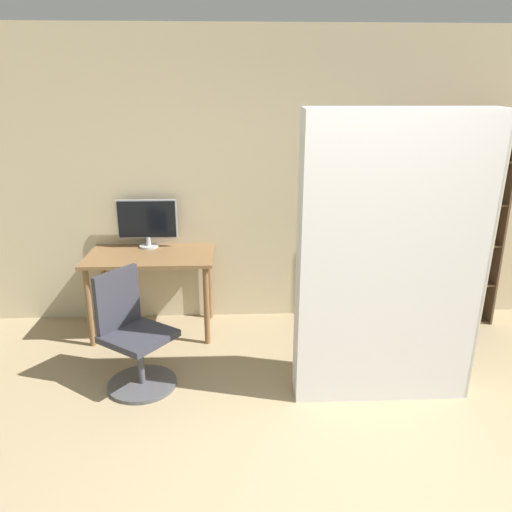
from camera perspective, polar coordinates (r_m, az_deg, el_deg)
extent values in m
cube|color=#C6B793|center=(4.75, 6.04, 8.63)|extent=(8.00, 0.06, 2.70)
cube|color=brown|center=(4.56, -11.99, 0.00)|extent=(1.13, 0.66, 0.03)
cylinder|color=brown|center=(4.56, -18.52, -5.62)|extent=(0.05, 0.05, 0.72)
cylinder|color=brown|center=(4.39, -5.67, -5.67)|extent=(0.05, 0.05, 0.72)
cylinder|color=brown|center=(5.04, -16.92, -3.20)|extent=(0.05, 0.05, 0.72)
cylinder|color=brown|center=(4.88, -5.34, -3.14)|extent=(0.05, 0.05, 0.72)
cylinder|color=#B7B7BC|center=(4.77, -12.14, 1.10)|extent=(0.17, 0.17, 0.02)
cylinder|color=#B7B7BC|center=(4.76, -12.18, 1.68)|extent=(0.04, 0.04, 0.08)
cube|color=#B7B7BC|center=(4.71, -12.34, 4.15)|extent=(0.55, 0.02, 0.36)
cube|color=black|center=(4.70, -12.35, 4.13)|extent=(0.53, 0.03, 0.34)
cylinder|color=#4C4C51|center=(4.02, -12.85, -14.05)|extent=(0.52, 0.52, 0.03)
cylinder|color=#4C4C51|center=(3.92, -13.05, -11.61)|extent=(0.05, 0.05, 0.36)
cube|color=#33333D|center=(3.82, -13.27, -8.92)|extent=(0.62, 0.62, 0.05)
cube|color=#33333D|center=(3.86, -15.57, -4.76)|extent=(0.27, 0.34, 0.45)
cube|color=brown|center=(4.87, 17.53, 3.57)|extent=(0.02, 0.34, 1.94)
cube|color=brown|center=(5.20, 25.85, 3.46)|extent=(0.02, 0.34, 1.94)
cube|color=brown|center=(5.16, 21.12, 3.99)|extent=(0.82, 0.02, 1.94)
cube|color=brown|center=(5.32, 20.63, -6.55)|extent=(0.78, 0.31, 0.02)
cube|color=brown|center=(5.18, 21.09, -2.66)|extent=(0.78, 0.31, 0.02)
cube|color=brown|center=(5.07, 21.58, 1.42)|extent=(0.78, 0.31, 0.02)
cube|color=brown|center=(4.98, 22.08, 5.67)|extent=(0.78, 0.31, 0.02)
cube|color=brown|center=(4.92, 22.61, 10.04)|extent=(0.78, 0.31, 0.02)
cube|color=brown|center=(4.89, 23.17, 14.50)|extent=(0.78, 0.31, 0.02)
cube|color=#7A2D84|center=(5.15, 17.00, -5.18)|extent=(0.03, 0.23, 0.28)
cube|color=#1E4C9E|center=(5.13, 17.54, -5.25)|extent=(0.02, 0.23, 0.30)
cube|color=#232328|center=(5.13, 17.85, -5.33)|extent=(0.02, 0.21, 0.28)
cube|color=brown|center=(5.18, 18.06, -5.01)|extent=(0.04, 0.26, 0.30)
cube|color=silver|center=(5.17, 18.59, -5.46)|extent=(0.03, 0.22, 0.25)
cube|color=#287A38|center=(5.19, 18.95, -5.26)|extent=(0.04, 0.25, 0.27)
cube|color=silver|center=(5.01, 17.44, -1.34)|extent=(0.03, 0.21, 0.25)
cube|color=#287A38|center=(5.00, 17.87, -1.32)|extent=(0.02, 0.18, 0.26)
cube|color=#1E4C9E|center=(5.01, 18.13, -1.28)|extent=(0.02, 0.25, 0.27)
cube|color=#287A38|center=(5.04, 18.45, -1.02)|extent=(0.04, 0.23, 0.30)
cube|color=gold|center=(5.07, 18.69, -0.83)|extent=(0.02, 0.19, 0.32)
cube|color=teal|center=(4.89, 17.85, 2.72)|extent=(0.03, 0.24, 0.22)
cube|color=silver|center=(4.89, 18.27, 3.23)|extent=(0.03, 0.18, 0.31)
cube|color=brown|center=(4.90, 18.65, 3.15)|extent=(0.03, 0.24, 0.30)
cube|color=gold|center=(4.92, 18.97, 3.22)|extent=(0.03, 0.26, 0.31)
cube|color=gold|center=(4.92, 19.45, 3.25)|extent=(0.02, 0.24, 0.32)
cube|color=brown|center=(4.81, 18.37, 7.50)|extent=(0.04, 0.25, 0.28)
cube|color=orange|center=(4.82, 18.80, 7.70)|extent=(0.02, 0.20, 0.32)
cube|color=#1E4C9E|center=(4.87, 18.96, 7.42)|extent=(0.04, 0.23, 0.26)
cube|color=brown|center=(4.88, 19.44, 7.55)|extent=(0.03, 0.18, 0.28)
cube|color=#1E4C9E|center=(4.86, 19.99, 7.53)|extent=(0.04, 0.22, 0.30)
cube|color=#1E4C9E|center=(4.90, 20.29, 7.36)|extent=(0.03, 0.26, 0.26)
cube|color=teal|center=(4.92, 20.64, 7.78)|extent=(0.03, 0.18, 0.33)
cube|color=gold|center=(4.91, 21.18, 7.71)|extent=(0.04, 0.23, 0.33)
cube|color=silver|center=(4.91, 21.66, 7.21)|extent=(0.03, 0.25, 0.26)
cube|color=#7A2D84|center=(4.73, 18.91, 12.01)|extent=(0.03, 0.21, 0.28)
cube|color=brown|center=(4.80, 19.06, 11.79)|extent=(0.03, 0.23, 0.24)
cube|color=#7A2D84|center=(4.75, 19.66, 12.27)|extent=(0.02, 0.23, 0.33)
cube|color=red|center=(4.76, 20.04, 11.60)|extent=(0.03, 0.18, 0.23)
cube|color=red|center=(4.80, 20.35, 11.60)|extent=(0.03, 0.23, 0.23)
cube|color=silver|center=(4.89, 20.41, 11.91)|extent=(0.04, 0.18, 0.26)
cube|color=#232328|center=(4.87, 21.06, 11.62)|extent=(0.03, 0.25, 0.23)
cube|color=brown|center=(4.87, 21.71, 11.95)|extent=(0.03, 0.19, 0.30)
cube|color=red|center=(4.89, 22.18, 11.76)|extent=(0.04, 0.22, 0.27)
cube|color=silver|center=(3.50, 15.08, -0.84)|extent=(1.25, 0.34, 2.05)
cube|color=beige|center=(3.73, 24.23, -0.66)|extent=(0.01, 0.34, 2.01)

